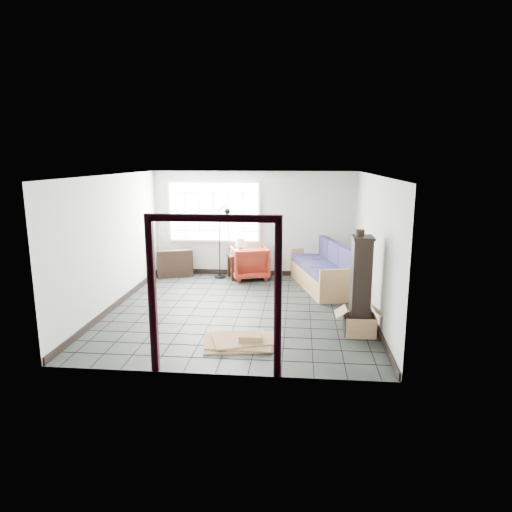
# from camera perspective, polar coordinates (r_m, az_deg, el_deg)

# --- Properties ---
(ground) EXTENTS (5.50, 5.50, 0.00)m
(ground) POSITION_cam_1_polar(r_m,az_deg,el_deg) (9.00, -1.94, -6.70)
(ground) COLOR black
(ground) RESTS_ON ground
(room_shell) EXTENTS (5.02, 5.52, 2.61)m
(room_shell) POSITION_cam_1_polar(r_m,az_deg,el_deg) (8.63, -2.00, 3.97)
(room_shell) COLOR #AFB5AD
(room_shell) RESTS_ON ground
(window_panel) EXTENTS (2.32, 0.08, 1.52)m
(window_panel) POSITION_cam_1_polar(r_m,az_deg,el_deg) (11.42, -5.27, 5.52)
(window_panel) COLOR silver
(window_panel) RESTS_ON ground
(doorway_trim) EXTENTS (1.80, 0.08, 2.20)m
(doorway_trim) POSITION_cam_1_polar(r_m,az_deg,el_deg) (6.05, -5.29, -2.51)
(doorway_trim) COLOR #330B17
(doorway_trim) RESTS_ON ground
(futon_sofa) EXTENTS (1.48, 2.50, 1.04)m
(futon_sofa) POSITION_cam_1_polar(r_m,az_deg,el_deg) (10.51, 8.70, -1.92)
(futon_sofa) COLOR #9E7D47
(futon_sofa) RESTS_ON ground
(armchair) EXTENTS (1.06, 1.03, 0.88)m
(armchair) POSITION_cam_1_polar(r_m,az_deg,el_deg) (11.19, -0.86, -0.60)
(armchair) COLOR maroon
(armchair) RESTS_ON ground
(side_table) EXTENTS (0.72, 0.72, 0.61)m
(side_table) POSITION_cam_1_polar(r_m,az_deg,el_deg) (11.20, -2.10, -0.26)
(side_table) COLOR black
(side_table) RESTS_ON ground
(table_lamp) EXTENTS (0.33, 0.33, 0.40)m
(table_lamp) POSITION_cam_1_polar(r_m,az_deg,el_deg) (11.05, -1.94, 1.61)
(table_lamp) COLOR black
(table_lamp) RESTS_ON side_table
(projector) EXTENTS (0.33, 0.30, 0.10)m
(projector) POSITION_cam_1_polar(r_m,az_deg,el_deg) (11.17, -2.40, 0.53)
(projector) COLOR silver
(projector) RESTS_ON side_table
(floor_lamp) EXTENTS (0.49, 0.42, 1.82)m
(floor_lamp) POSITION_cam_1_polar(r_m,az_deg,el_deg) (11.09, -4.10, 2.07)
(floor_lamp) COLOR black
(floor_lamp) RESTS_ON ground
(console_shelf) EXTENTS (0.94, 0.62, 0.68)m
(console_shelf) POSITION_cam_1_polar(r_m,az_deg,el_deg) (11.56, -10.12, -0.87)
(console_shelf) COLOR black
(console_shelf) RESTS_ON ground
(tall_shelf) EXTENTS (0.35, 0.45, 1.66)m
(tall_shelf) POSITION_cam_1_polar(r_m,az_deg,el_deg) (7.81, 12.93, -3.48)
(tall_shelf) COLOR black
(tall_shelf) RESTS_ON ground
(pot) EXTENTS (0.15, 0.15, 0.11)m
(pot) POSITION_cam_1_polar(r_m,az_deg,el_deg) (7.63, 12.90, 2.83)
(pot) COLOR black
(pot) RESTS_ON tall_shelf
(open_box) EXTENTS (0.83, 0.43, 0.46)m
(open_box) POSITION_cam_1_polar(r_m,az_deg,el_deg) (7.92, 12.79, -8.38)
(open_box) COLOR brown
(open_box) RESTS_ON ground
(cardboard_pile) EXTENTS (1.31, 1.03, 0.17)m
(cardboard_pile) POSITION_cam_1_polar(r_m,az_deg,el_deg) (7.41, -1.72, -10.55)
(cardboard_pile) COLOR brown
(cardboard_pile) RESTS_ON ground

